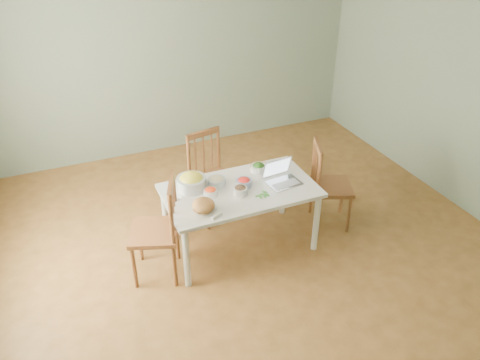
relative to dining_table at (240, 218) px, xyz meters
name	(u,v)px	position (x,y,z in m)	size (l,w,h in m)	color
floor	(253,247)	(0.10, -0.09, -0.34)	(5.00, 5.00, 0.00)	brown
wall_back	(174,51)	(0.10, 2.41, 1.01)	(5.00, 0.00, 2.70)	slate
wall_right	(471,87)	(2.60, -0.09, 1.01)	(0.00, 5.00, 2.70)	slate
dining_table	(240,218)	(0.00, 0.00, 0.00)	(1.45, 0.82, 0.68)	silver
chair_far	(213,178)	(-0.06, 0.59, 0.15)	(0.43, 0.41, 0.98)	brown
chair_left	(154,230)	(-0.87, -0.07, 0.16)	(0.44, 0.42, 1.01)	brown
chair_right	(332,185)	(1.05, -0.01, 0.14)	(0.42, 0.40, 0.95)	brown
bread_boule	(203,206)	(-0.44, -0.22, 0.41)	(0.20, 0.20, 0.13)	#AC6C35
butter_stick	(217,216)	(-0.37, -0.34, 0.36)	(0.11, 0.03, 0.03)	white
bowl_squash	(191,181)	(-0.42, 0.19, 0.42)	(0.28, 0.28, 0.16)	yellow
bowl_carrot	(210,192)	(-0.29, 0.01, 0.38)	(0.13, 0.13, 0.07)	#F34D20
bowl_onion	(217,181)	(-0.18, 0.15, 0.39)	(0.17, 0.17, 0.09)	beige
bowl_mushroom	(240,190)	(-0.03, -0.08, 0.38)	(0.13, 0.13, 0.09)	black
bowl_redpep	(244,182)	(0.06, 0.03, 0.38)	(0.15, 0.15, 0.09)	red
bowl_broccoli	(259,167)	(0.30, 0.23, 0.39)	(0.15, 0.15, 0.10)	#1C4112
flatbread	(261,167)	(0.36, 0.29, 0.35)	(0.22, 0.22, 0.02)	tan
basil_bunch	(262,194)	(0.14, -0.18, 0.35)	(0.17, 0.17, 0.02)	#09480F
laptop	(285,174)	(0.43, -0.08, 0.45)	(0.31, 0.28, 0.21)	silver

